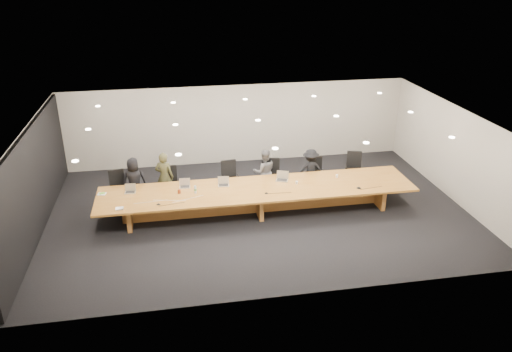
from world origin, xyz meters
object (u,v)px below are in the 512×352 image
Objects in this scene: chair_left at (170,184)px; paper_cup_far at (337,176)px; person_a at (134,181)px; chair_mid_left at (230,179)px; laptop_a at (130,189)px; laptop_b at (185,183)px; mic_center at (266,193)px; chair_right at (317,173)px; person_c at (264,172)px; laptop_d at (282,176)px; chair_mid_right at (272,176)px; person_d at (310,170)px; mic_right at (359,188)px; paper_cup_near at (297,183)px; conference_table at (258,195)px; person_b at (165,177)px; amber_mug at (179,191)px; laptop_c at (223,182)px; chair_far_left at (118,188)px; av_box at (120,208)px; water_bottle at (195,190)px; chair_far_right at (354,169)px; mic_left at (158,204)px.

paper_cup_far is (4.92, -0.85, 0.25)m from chair_left.
chair_mid_left is at bearing 175.07° from person_a.
laptop_b is (1.52, 0.09, 0.00)m from laptop_a.
chair_right is at bearing 40.72° from mic_center.
person_c is at bearing -174.89° from chair_right.
laptop_b is at bearing -158.82° from laptop_d.
person_d is (1.21, -0.04, 0.14)m from chair_mid_right.
laptop_b is 4.97m from mic_right.
chair_right is 0.70× the size of person_a.
chair_mid_right reaches higher than mic_center.
laptop_a is (-0.07, -0.88, 0.15)m from person_a.
chair_mid_right is 0.80× the size of person_d.
mic_center is (3.68, -1.59, 0.05)m from person_a.
laptop_a is 4.74m from paper_cup_near.
conference_table is 5.88× the size of person_b.
laptop_c is at bearing 12.35° from amber_mug.
person_b is 5.73m from mic_right.
chair_far_left is at bearing 170.36° from laptop_c.
laptop_a reaches higher than av_box.
chair_far_left is 12.36× the size of paper_cup_near.
person_a is (-2.87, -0.01, 0.16)m from chair_mid_left.
laptop_d is (4.29, -0.82, 0.17)m from person_a.
mic_right is (1.67, -0.59, -0.03)m from paper_cup_near.
chair_mid_right is 3.15× the size of laptop_d.
person_c is at bearing 81.11° from mic_center.
chair_right is at bearing 31.59° from conference_table.
chair_mid_left is 1.99m from person_b.
chair_left reaches higher than av_box.
av_box is (-5.94, -1.95, 0.26)m from chair_right.
water_bottle is 1.06× the size of av_box.
chair_mid_right is 2.69m from chair_far_right.
person_c is at bearing 23.54° from amber_mug.
laptop_a is 6.46m from mic_right.
chair_mid_right is 1.69m from mic_center.
chair_far_right is at bearing 12.94° from laptop_a.
chair_right is at bearing 23.36° from laptop_c.
chair_right is 5.65m from person_a.
person_c is at bearing 144.46° from mic_right.
chair_mid_left is 0.82× the size of person_d.
person_c is 4.53× the size of laptop_c.
chair_far_left is at bearing -168.98° from chair_mid_right.
person_a is 1.73m from amber_mug.
conference_table is at bearing -142.97° from chair_far_right.
chair_mid_left is 2.80m from mic_left.
person_d is at bearing 13.81° from laptop_b.
person_b is 7.16× the size of water_bottle.
paper_cup_near is 0.43× the size of av_box.
chair_left is 12.49× the size of paper_cup_near.
chair_left is 1.83m from chair_mid_left.
person_a is at bearing -177.25° from chair_right.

